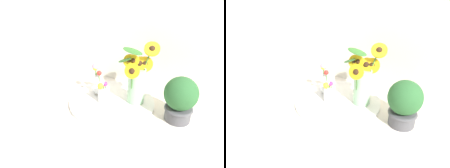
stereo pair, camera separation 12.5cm
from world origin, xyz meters
The scene contains 6 objects.
ground_plane centered at (0.00, 0.00, 0.00)m, with size 6.00×6.00×0.00m, color silver.
serving_tray centered at (-0.01, 0.05, 0.01)m, with size 0.50×0.50×0.02m.
mason_jar_sunflowers centered at (0.12, 0.10, 0.17)m, with size 0.22×0.22×0.35m.
vase_small_center centered at (-0.05, 0.02, 0.08)m, with size 0.07×0.07×0.14m.
vase_bulb_right centered at (-0.13, 0.09, 0.10)m, with size 0.08×0.07×0.20m.
potted_plant centered at (0.37, 0.05, 0.13)m, with size 0.17×0.17×0.25m.
Camera 2 is at (0.55, -0.90, 0.72)m, focal length 35.00 mm.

